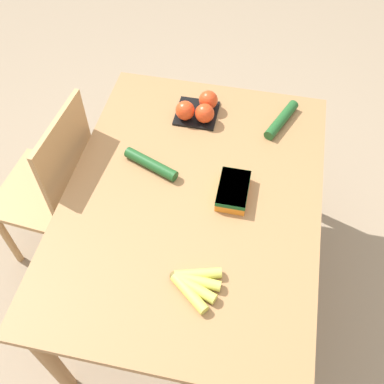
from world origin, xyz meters
name	(u,v)px	position (x,y,z in m)	size (l,w,h in m)	color
ground_plane	(192,281)	(0.00, 0.00, 0.00)	(12.00, 12.00, 0.00)	gray
dining_table	(192,210)	(0.00, 0.00, 0.64)	(1.32, 0.98, 0.73)	#9E7044
chair	(55,188)	(0.10, 0.66, 0.48)	(0.45, 0.43, 0.93)	tan
banana_bunch	(194,284)	(-0.36, -0.08, 0.75)	(0.17, 0.17, 0.04)	brown
tomato_pack	(199,109)	(0.44, 0.06, 0.77)	(0.18, 0.18, 0.09)	black
carrot_bag	(233,190)	(0.04, -0.15, 0.76)	(0.18, 0.11, 0.05)	orange
cucumber_near	(151,164)	(0.11, 0.19, 0.75)	(0.13, 0.24, 0.04)	#1E5123
cucumber_far	(281,120)	(0.47, -0.30, 0.75)	(0.24, 0.13, 0.04)	#1E5123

